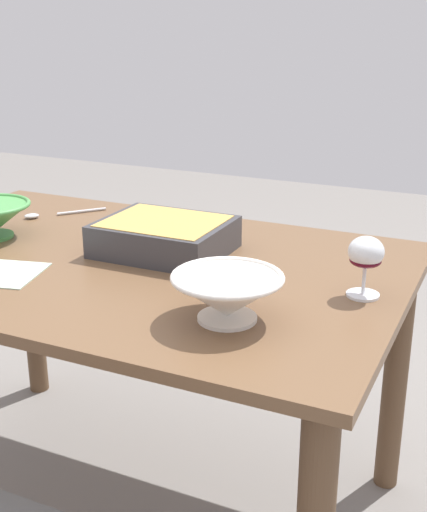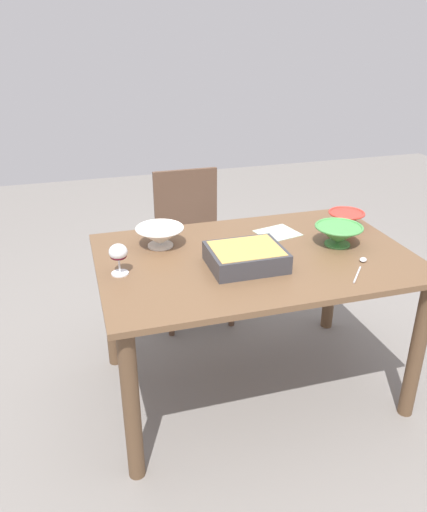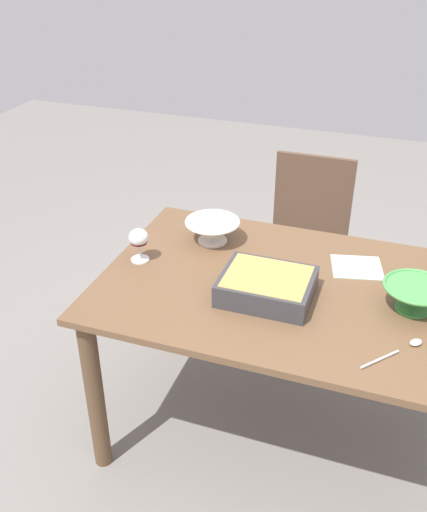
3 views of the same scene
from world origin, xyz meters
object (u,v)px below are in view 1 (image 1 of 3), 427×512
(dining_table, at_px, (122,301))
(serving_spoon, at_px, (49,214))
(serving_bowl, at_px, (227,295))
(casserole_dish, at_px, (165,235))
(wine_glass, at_px, (366,256))

(dining_table, distance_m, serving_spoon, 0.48)
(serving_bowl, xyz_separation_m, serving_spoon, (-0.79, 0.45, -0.05))
(dining_table, distance_m, casserole_dish, 0.20)
(wine_glass, xyz_separation_m, casserole_dish, (-0.53, 0.08, -0.04))
(dining_table, relative_size, serving_spoon, 6.93)
(dining_table, xyz_separation_m, serving_spoon, (-0.40, 0.23, 0.12))
(serving_spoon, bearing_deg, casserole_dish, -16.58)
(dining_table, xyz_separation_m, serving_bowl, (0.39, -0.22, 0.17))
(casserole_dish, relative_size, serving_bowl, 1.41)
(wine_glass, bearing_deg, casserole_dish, 171.81)
(wine_glass, distance_m, serving_bowl, 0.32)
(wine_glass, relative_size, serving_bowl, 0.60)
(casserole_dish, height_order, serving_spoon, casserole_dish)
(serving_bowl, bearing_deg, serving_spoon, 150.15)
(wine_glass, xyz_separation_m, serving_bowl, (-0.22, -0.23, -0.04))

